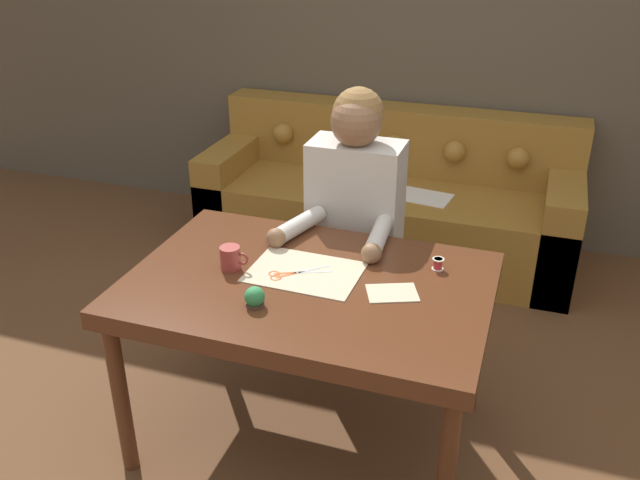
{
  "coord_description": "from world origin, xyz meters",
  "views": [
    {
      "loc": [
        0.67,
        -1.95,
        1.95
      ],
      "look_at": [
        -0.05,
        0.18,
        0.83
      ],
      "focal_mm": 38.0,
      "sensor_mm": 36.0,
      "label": 1
    }
  ],
  "objects_px": {
    "pin_cushion": "(255,297)",
    "dining_table": "(308,297)",
    "couch": "(388,203)",
    "person": "(354,229)",
    "mug": "(231,258)",
    "scissors": "(289,274)",
    "thread_spool": "(438,264)"
  },
  "relations": [
    {
      "from": "scissors",
      "to": "pin_cushion",
      "type": "distance_m",
      "value": 0.24
    },
    {
      "from": "scissors",
      "to": "thread_spool",
      "type": "relative_size",
      "value": 4.93
    },
    {
      "from": "couch",
      "to": "scissors",
      "type": "bearing_deg",
      "value": -89.21
    },
    {
      "from": "person",
      "to": "pin_cushion",
      "type": "bearing_deg",
      "value": -97.74
    },
    {
      "from": "scissors",
      "to": "couch",
      "type": "bearing_deg",
      "value": 90.79
    },
    {
      "from": "scissors",
      "to": "thread_spool",
      "type": "bearing_deg",
      "value": 23.11
    },
    {
      "from": "couch",
      "to": "scissors",
      "type": "xyz_separation_m",
      "value": [
        0.02,
        -1.71,
        0.42
      ]
    },
    {
      "from": "couch",
      "to": "person",
      "type": "xyz_separation_m",
      "value": [
        0.1,
        -1.12,
        0.35
      ]
    },
    {
      "from": "person",
      "to": "pin_cushion",
      "type": "xyz_separation_m",
      "value": [
        -0.11,
        -0.82,
        0.1
      ]
    },
    {
      "from": "couch",
      "to": "person",
      "type": "relative_size",
      "value": 1.71
    },
    {
      "from": "person",
      "to": "thread_spool",
      "type": "bearing_deg",
      "value": -40.75
    },
    {
      "from": "scissors",
      "to": "dining_table",
      "type": "bearing_deg",
      "value": -11.15
    },
    {
      "from": "person",
      "to": "scissors",
      "type": "xyz_separation_m",
      "value": [
        -0.08,
        -0.59,
        0.07
      ]
    },
    {
      "from": "couch",
      "to": "thread_spool",
      "type": "distance_m",
      "value": 1.64
    },
    {
      "from": "scissors",
      "to": "thread_spool",
      "type": "distance_m",
      "value": 0.55
    },
    {
      "from": "mug",
      "to": "pin_cushion",
      "type": "relative_size",
      "value": 1.58
    },
    {
      "from": "scissors",
      "to": "mug",
      "type": "height_order",
      "value": "mug"
    },
    {
      "from": "mug",
      "to": "pin_cushion",
      "type": "bearing_deg",
      "value": -48.24
    },
    {
      "from": "scissors",
      "to": "mug",
      "type": "distance_m",
      "value": 0.23
    },
    {
      "from": "pin_cushion",
      "to": "mug",
      "type": "bearing_deg",
      "value": 131.76
    },
    {
      "from": "dining_table",
      "to": "couch",
      "type": "height_order",
      "value": "couch"
    },
    {
      "from": "couch",
      "to": "pin_cushion",
      "type": "distance_m",
      "value": 1.99
    },
    {
      "from": "person",
      "to": "mug",
      "type": "height_order",
      "value": "person"
    },
    {
      "from": "mug",
      "to": "scissors",
      "type": "bearing_deg",
      "value": 6.71
    },
    {
      "from": "dining_table",
      "to": "mug",
      "type": "bearing_deg",
      "value": -178.03
    },
    {
      "from": "person",
      "to": "pin_cushion",
      "type": "distance_m",
      "value": 0.84
    },
    {
      "from": "couch",
      "to": "pin_cushion",
      "type": "bearing_deg",
      "value": -90.29
    },
    {
      "from": "pin_cushion",
      "to": "dining_table",
      "type": "bearing_deg",
      "value": 62.82
    },
    {
      "from": "couch",
      "to": "pin_cushion",
      "type": "relative_size",
      "value": 30.73
    },
    {
      "from": "person",
      "to": "scissors",
      "type": "bearing_deg",
      "value": -97.6
    },
    {
      "from": "pin_cushion",
      "to": "thread_spool",
      "type": "bearing_deg",
      "value": 39.89
    },
    {
      "from": "couch",
      "to": "mug",
      "type": "height_order",
      "value": "couch"
    }
  ]
}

